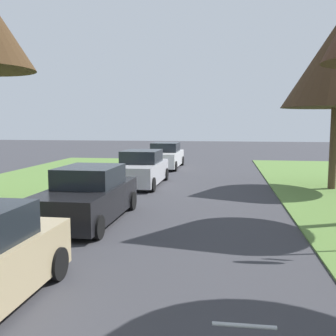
{
  "coord_description": "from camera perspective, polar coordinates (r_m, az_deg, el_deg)",
  "views": [
    {
      "loc": [
        1.6,
        0.39,
        2.85
      ],
      "look_at": [
        0.06,
        10.85,
        1.61
      ],
      "focal_mm": 41.91,
      "sensor_mm": 36.0,
      "label": 1
    }
  ],
  "objects": [
    {
      "name": "parked_sedan_silver",
      "position": [
        17.89,
        -3.95,
        -0.17
      ],
      "size": [
        2.0,
        4.43,
        1.57
      ],
      "color": "#BCBCC1",
      "rests_on": "ground"
    },
    {
      "name": "parked_sedan_white",
      "position": [
        24.62,
        -0.41,
        1.71
      ],
      "size": [
        2.0,
        4.43,
        1.57
      ],
      "color": "white",
      "rests_on": "ground"
    },
    {
      "name": "parked_sedan_black",
      "position": [
        11.58,
        -11.54,
        -4.05
      ],
      "size": [
        2.0,
        4.43,
        1.57
      ],
      "color": "black",
      "rests_on": "ground"
    }
  ]
}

